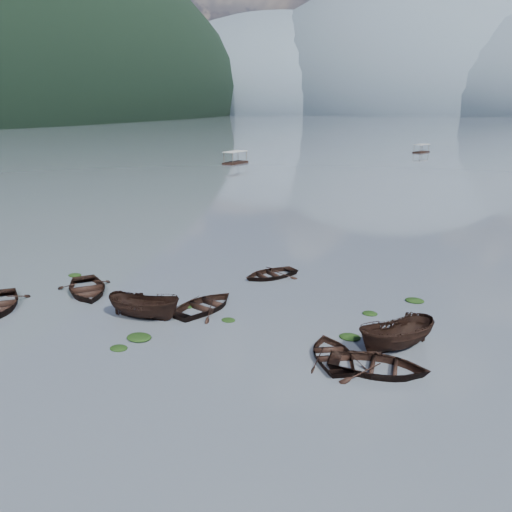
% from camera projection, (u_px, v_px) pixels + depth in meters
% --- Properties ---
extents(ground_plane, '(2400.00, 2400.00, 0.00)m').
position_uv_depth(ground_plane, '(175.00, 363.00, 24.15)').
color(ground_plane, '#4F5863').
extents(haze_mtn_a, '(520.00, 520.00, 280.00)m').
position_uv_depth(haze_mtn_a, '(281.00, 113.00, 920.07)').
color(haze_mtn_a, '#475666').
rests_on(haze_mtn_a, ground).
extents(haze_mtn_b, '(520.00, 520.00, 340.00)m').
position_uv_depth(haze_mtn_b, '(392.00, 114.00, 857.28)').
color(haze_mtn_b, '#475666').
rests_on(haze_mtn_b, ground).
extents(rowboat_1, '(4.59, 5.39, 0.95)m').
position_uv_depth(rowboat_1, '(205.00, 309.00, 30.51)').
color(rowboat_1, black).
rests_on(rowboat_1, ground).
extents(rowboat_2, '(4.59, 1.84, 1.76)m').
position_uv_depth(rowboat_2, '(145.00, 318.00, 29.25)').
color(rowboat_2, black).
rests_on(rowboat_2, ground).
extents(rowboat_3, '(4.27, 4.83, 0.83)m').
position_uv_depth(rowboat_3, '(333.00, 358.00, 24.58)').
color(rowboat_3, black).
rests_on(rowboat_3, ground).
extents(rowboat_4, '(4.77, 3.48, 0.97)m').
position_uv_depth(rowboat_4, '(378.00, 372.00, 23.34)').
color(rowboat_4, black).
rests_on(rowboat_4, ground).
extents(rowboat_5, '(4.53, 4.71, 1.84)m').
position_uv_depth(rowboat_5, '(396.00, 350.00, 25.45)').
color(rowboat_5, black).
rests_on(rowboat_5, ground).
extents(rowboat_6, '(6.03, 6.09, 1.04)m').
position_uv_depth(rowboat_6, '(87.00, 293.00, 33.14)').
color(rowboat_6, black).
rests_on(rowboat_6, ground).
extents(rowboat_7, '(4.94, 5.09, 0.86)m').
position_uv_depth(rowboat_7, '(270.00, 277.00, 36.31)').
color(rowboat_7, black).
rests_on(rowboat_7, ground).
extents(weed_clump_0, '(0.94, 0.77, 0.21)m').
position_uv_depth(weed_clump_0, '(119.00, 349.00, 25.53)').
color(weed_clump_0, black).
rests_on(weed_clump_0, ground).
extents(weed_clump_1, '(0.88, 0.70, 0.19)m').
position_uv_depth(weed_clump_1, '(187.00, 307.00, 30.93)').
color(weed_clump_1, black).
rests_on(weed_clump_1, ground).
extents(weed_clump_2, '(1.37, 1.09, 0.30)m').
position_uv_depth(weed_clump_2, '(139.00, 339.00, 26.63)').
color(weed_clump_2, black).
rests_on(weed_clump_2, ground).
extents(weed_clump_3, '(0.90, 0.76, 0.20)m').
position_uv_depth(weed_clump_3, '(370.00, 314.00, 29.81)').
color(weed_clump_3, black).
rests_on(weed_clump_3, ground).
extents(weed_clump_4, '(1.16, 0.92, 0.24)m').
position_uv_depth(weed_clump_4, '(350.00, 338.00, 26.74)').
color(weed_clump_4, black).
rests_on(weed_clump_4, ground).
extents(weed_clump_5, '(1.00, 0.81, 0.21)m').
position_uv_depth(weed_clump_5, '(75.00, 276.00, 36.56)').
color(weed_clump_5, black).
rests_on(weed_clump_5, ground).
extents(weed_clump_6, '(0.83, 0.69, 0.17)m').
position_uv_depth(weed_clump_6, '(228.00, 320.00, 28.92)').
color(weed_clump_6, black).
rests_on(weed_clump_6, ground).
extents(weed_clump_7, '(1.17, 0.94, 0.26)m').
position_uv_depth(weed_clump_7, '(415.00, 302.00, 31.73)').
color(weed_clump_7, black).
rests_on(weed_clump_7, ground).
extents(pontoon_left, '(3.93, 6.96, 2.52)m').
position_uv_depth(pontoon_left, '(235.00, 164.00, 108.33)').
color(pontoon_left, black).
rests_on(pontoon_left, ground).
extents(pontoon_centre, '(4.40, 5.95, 2.11)m').
position_uv_depth(pontoon_centre, '(421.00, 153.00, 133.93)').
color(pontoon_centre, black).
rests_on(pontoon_centre, ground).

